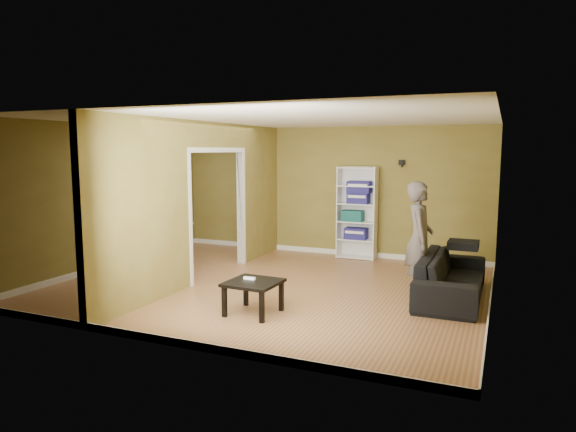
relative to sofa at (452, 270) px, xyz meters
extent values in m
plane|color=olive|center=(-2.70, -0.40, -0.41)|extent=(6.50, 6.50, 0.00)
plane|color=white|center=(-2.70, -0.40, 2.19)|extent=(6.50, 6.50, 0.00)
plane|color=olive|center=(-2.70, 2.35, 0.89)|extent=(6.50, 0.00, 6.50)
plane|color=olive|center=(-2.70, -3.15, 0.89)|extent=(6.50, 0.00, 6.50)
plane|color=olive|center=(-5.95, -0.40, 0.89)|extent=(0.00, 5.50, 5.50)
plane|color=olive|center=(0.55, -0.40, 0.89)|extent=(0.00, 5.50, 5.50)
cube|color=black|center=(-1.20, 2.29, 1.49)|extent=(0.10, 0.10, 0.10)
imported|color=black|center=(0.00, 0.00, 0.00)|extent=(2.17, 0.93, 0.83)
imported|color=slate|center=(-0.48, 0.03, 0.57)|extent=(0.81, 0.68, 1.97)
cube|color=white|center=(-2.39, 2.16, 0.49)|extent=(0.02, 0.33, 1.82)
cube|color=white|center=(-1.65, 2.16, 0.49)|extent=(0.02, 0.33, 1.82)
cube|color=white|center=(-2.02, 2.31, 0.49)|extent=(0.76, 0.02, 1.82)
cube|color=white|center=(-2.02, 2.16, -0.39)|extent=(0.72, 0.33, 0.02)
cube|color=white|center=(-2.02, 2.16, -0.04)|extent=(0.72, 0.33, 0.02)
cube|color=white|center=(-2.02, 2.16, 0.32)|extent=(0.72, 0.33, 0.02)
cube|color=white|center=(-2.02, 2.16, 0.67)|extent=(0.72, 0.33, 0.02)
cube|color=white|center=(-2.02, 2.16, 1.03)|extent=(0.72, 0.33, 0.02)
cube|color=white|center=(-2.02, 2.16, 1.38)|extent=(0.72, 0.33, 0.02)
cube|color=navy|center=(-2.03, 2.16, 0.08)|extent=(0.43, 0.28, 0.22)
cube|color=#197F5E|center=(-2.11, 2.16, 0.43)|extent=(0.41, 0.27, 0.21)
cube|color=navy|center=(-2.00, 2.16, 0.79)|extent=(0.41, 0.27, 0.21)
cube|color=navy|center=(-1.98, 2.16, 1.03)|extent=(0.45, 0.29, 0.23)
cube|color=black|center=(-2.32, -1.78, 0.00)|extent=(0.66, 0.66, 0.04)
cube|color=black|center=(-2.59, -2.06, -0.21)|extent=(0.05, 0.05, 0.40)
cube|color=black|center=(-2.04, -2.06, -0.21)|extent=(0.05, 0.05, 0.40)
cube|color=black|center=(-2.59, -1.51, -0.21)|extent=(0.05, 0.05, 0.40)
cube|color=black|center=(-2.04, -1.51, -0.21)|extent=(0.05, 0.05, 0.40)
cube|color=white|center=(-2.40, -1.72, 0.04)|extent=(0.16, 0.04, 0.03)
cube|color=tan|center=(-5.34, 0.10, 0.34)|extent=(1.23, 0.82, 0.04)
cylinder|color=tan|center=(-5.91, -0.26, -0.05)|extent=(0.05, 0.05, 0.73)
cylinder|color=tan|center=(-4.78, -0.26, -0.05)|extent=(0.05, 0.05, 0.73)
cylinder|color=tan|center=(-5.91, 0.46, -0.05)|extent=(0.05, 0.05, 0.73)
cylinder|color=tan|center=(-4.78, 0.46, -0.05)|extent=(0.05, 0.05, 0.73)
camera|label=1|loc=(0.66, -7.62, 1.73)|focal=32.00mm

